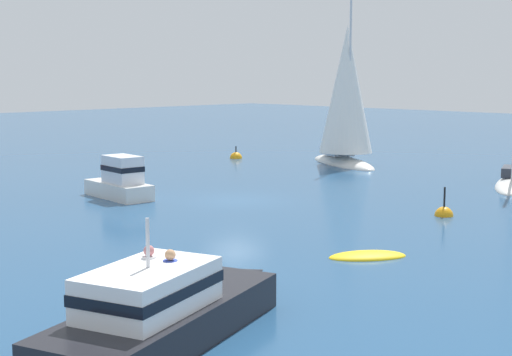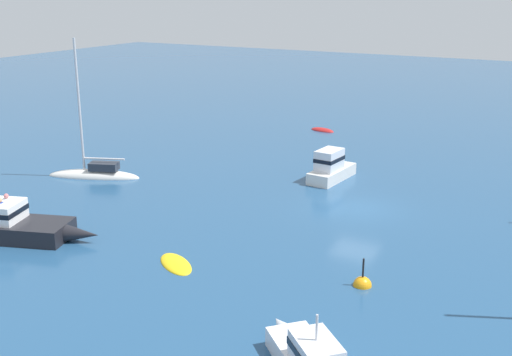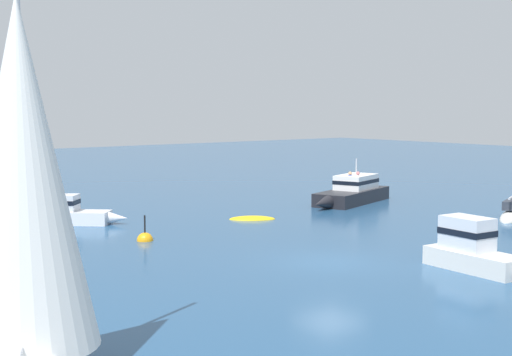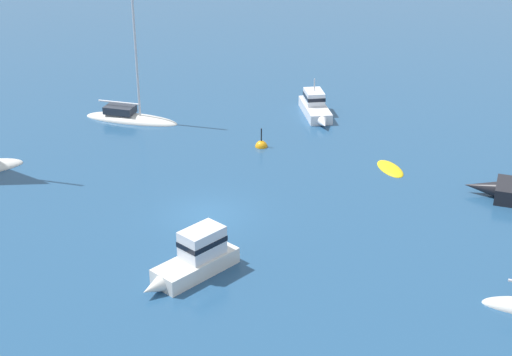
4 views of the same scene
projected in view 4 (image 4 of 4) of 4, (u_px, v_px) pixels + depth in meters
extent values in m
plane|color=navy|center=(208.00, 215.00, 38.41)|extent=(160.00, 160.00, 0.00)
cube|color=silver|center=(196.00, 266.00, 33.23)|extent=(4.08, 1.82, 0.73)
cone|color=silver|center=(153.00, 288.00, 31.63)|extent=(1.05, 0.81, 0.73)
cube|color=silver|center=(202.00, 242.00, 33.08)|extent=(1.99, 1.35, 1.28)
cube|color=black|center=(202.00, 241.00, 33.05)|extent=(2.03, 1.39, 0.24)
ellipsoid|color=silver|center=(131.00, 120.00, 50.80)|extent=(4.10, 6.72, 0.86)
cube|color=#2D333D|center=(120.00, 109.00, 50.72)|extent=(1.86, 2.28, 0.49)
cylinder|color=silver|center=(136.00, 49.00, 48.58)|extent=(0.15, 0.15, 8.97)
cylinder|color=silver|center=(119.00, 102.00, 50.52)|extent=(1.24, 2.77, 0.12)
cube|color=white|center=(315.00, 110.00, 51.64)|extent=(4.00, 4.11, 0.68)
cone|color=white|center=(323.00, 123.00, 49.29)|extent=(1.23, 1.24, 0.68)
cube|color=silver|center=(314.00, 97.00, 51.74)|extent=(2.07, 2.10, 0.87)
cube|color=black|center=(314.00, 96.00, 51.72)|extent=(2.13, 2.15, 0.24)
cylinder|color=silver|center=(314.00, 85.00, 51.38)|extent=(0.08, 0.08, 0.84)
ellipsoid|color=yellow|center=(390.00, 169.00, 43.53)|extent=(2.38, 2.73, 0.37)
cone|color=black|center=(480.00, 187.00, 40.39)|extent=(1.33, 1.84, 0.84)
sphere|color=orange|center=(261.00, 147.00, 46.59)|extent=(0.76, 0.76, 0.76)
cylinder|color=black|center=(261.00, 135.00, 46.26)|extent=(0.08, 0.08, 0.81)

